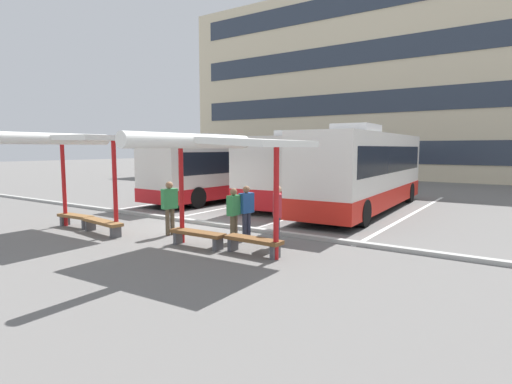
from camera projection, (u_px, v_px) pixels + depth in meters
The scene contains 20 objects.
ground_plane at pixel (196, 226), 14.65m from camera, with size 160.00×160.00×0.00m, color slate.
terminal_building at pixel (414, 85), 39.41m from camera, with size 44.92×11.59×20.45m.
coach_bus_0 at pixel (226, 169), 22.38m from camera, with size 3.07×10.29×3.52m.
coach_bus_1 at pixel (307, 169), 21.52m from camera, with size 3.66×11.80×3.65m.
coach_bus_2 at pixel (365, 171), 18.29m from camera, with size 3.00×11.20×3.78m.
lane_stripe_0 at pixel (207, 196), 23.87m from camera, with size 0.16×14.00×0.01m, color white.
lane_stripe_1 at pixel (262, 201), 21.73m from camera, with size 0.16×14.00×0.01m, color white.
lane_stripe_2 at pixel (329, 207), 19.58m from camera, with size 0.16×14.00×0.01m, color white.
lane_stripe_3 at pixel (412, 214), 17.44m from camera, with size 0.16×14.00×0.01m, color white.
waiting_shelter_0 at pixel (79, 141), 13.44m from camera, with size 3.89×4.41×3.28m.
bench_0 at pixel (75, 218), 14.49m from camera, with size 1.55×0.50×0.45m.
bench_1 at pixel (102, 224), 13.34m from camera, with size 2.02×0.69×0.45m.
waiting_shelter_1 at pixel (218, 143), 10.72m from camera, with size 4.27×4.71×3.19m.
bench_2 at pixel (198, 235), 11.61m from camera, with size 1.78×0.45×0.45m.
bench_3 at pixel (253, 242), 10.76m from camera, with size 1.69×0.46×0.45m.
platform_kerb at pixel (205, 223), 15.04m from camera, with size 44.00×0.24×0.12m, color #ADADA8.
waiting_passenger_0 at pixel (246, 208), 12.55m from camera, with size 0.30×0.51×1.66m.
waiting_passenger_1 at pixel (277, 211), 11.58m from camera, with size 0.47×0.54×1.76m.
waiting_passenger_2 at pixel (170, 204), 13.13m from camera, with size 0.34×0.54×1.74m.
waiting_passenger_3 at pixel (234, 211), 12.25m from camera, with size 0.25×0.48×1.61m.
Camera 1 is at (9.87, -10.75, 2.81)m, focal length 28.61 mm.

